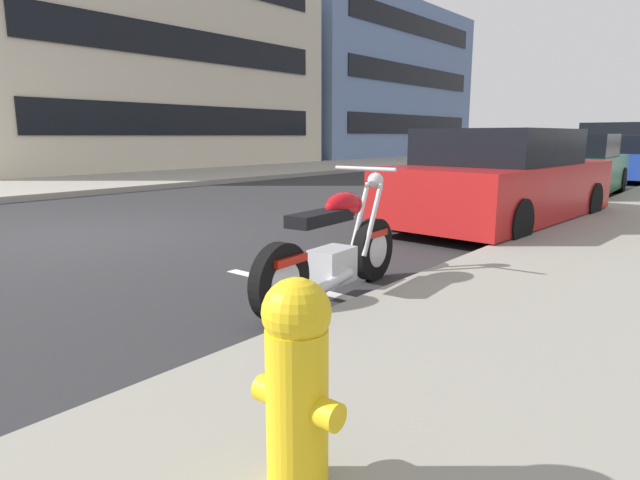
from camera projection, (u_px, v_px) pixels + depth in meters
name	position (u px, v px, depth m)	size (l,w,h in m)	color
ground_plane	(85.00, 236.00, 7.45)	(260.00, 260.00, 0.00)	#28282B
sidewalk_far_curb	(288.00, 169.00, 21.05)	(120.00, 5.00, 0.14)	gray
parking_stall_stripe	(312.00, 289.00, 4.85)	(0.12, 2.20, 0.01)	silver
parked_motorcycle	(334.00, 250.00, 4.55)	(2.02, 0.62, 1.10)	black
parked_car_across_street	(501.00, 181.00, 8.16)	(4.56, 2.13, 1.47)	#AD1919
parked_car_behind_motorcycle	(573.00, 167.00, 12.15)	(4.23, 2.02, 1.41)	#236638
parked_car_near_corner	(625.00, 160.00, 16.42)	(4.23, 1.95, 1.37)	navy
crossing_truck	(620.00, 142.00, 26.92)	(2.25, 4.93, 2.00)	#B7B7BC
fire_hydrant	(297.00, 379.00, 1.85)	(0.24, 0.36, 0.77)	gold
townhouse_far_uphill	(110.00, 65.00, 23.23)	(15.04, 11.57, 8.74)	beige
townhouse_mid_block	(338.00, 86.00, 35.53)	(15.91, 11.57, 9.21)	#6B84B2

